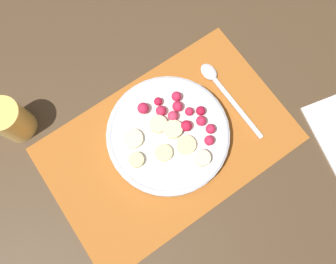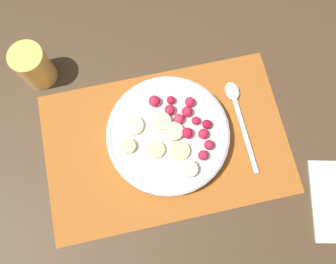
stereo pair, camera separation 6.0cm
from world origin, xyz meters
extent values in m
plane|color=#4C3823|center=(0.00, 0.00, 0.00)|extent=(3.00, 3.00, 0.00)
cube|color=#B26023|center=(0.00, 0.00, 0.00)|extent=(0.47, 0.30, 0.01)
cylinder|color=silver|center=(0.01, 0.01, 0.02)|extent=(0.23, 0.23, 0.03)
torus|color=silver|center=(0.01, 0.01, 0.03)|extent=(0.23, 0.23, 0.01)
cylinder|color=white|center=(0.01, 0.01, 0.04)|extent=(0.21, 0.21, 0.00)
cylinder|color=beige|center=(0.02, -0.03, 0.04)|extent=(0.04, 0.04, 0.01)
cylinder|color=beige|center=(-0.07, 0.00, 0.04)|extent=(0.03, 0.03, 0.01)
cylinder|color=beige|center=(0.00, 0.03, 0.04)|extent=(0.05, 0.05, 0.01)
cylinder|color=#F4EAB7|center=(-0.05, 0.04, 0.04)|extent=(0.05, 0.05, 0.01)
cylinder|color=beige|center=(0.02, 0.01, 0.04)|extent=(0.04, 0.04, 0.01)
cylinder|color=beige|center=(-0.02, -0.02, 0.04)|extent=(0.04, 0.04, 0.01)
cylinder|color=#F4EAB7|center=(0.03, -0.07, 0.04)|extent=(0.04, 0.04, 0.01)
sphere|color=red|center=(0.02, 0.07, 0.05)|extent=(0.02, 0.02, 0.02)
sphere|color=#D12347|center=(-0.01, 0.07, 0.05)|extent=(0.02, 0.02, 0.02)
sphere|color=#D12347|center=(0.05, 0.04, 0.05)|extent=(0.02, 0.02, 0.02)
sphere|color=#D12347|center=(0.06, -0.05, 0.05)|extent=(0.02, 0.02, 0.02)
sphere|color=red|center=(0.04, 0.00, 0.05)|extent=(0.02, 0.02, 0.02)
sphere|color=#D12347|center=(0.07, -0.01, 0.05)|extent=(0.02, 0.02, 0.02)
sphere|color=#D12347|center=(0.06, 0.02, 0.05)|extent=(0.02, 0.02, 0.02)
sphere|color=#D12347|center=(0.07, -0.03, 0.05)|extent=(0.02, 0.02, 0.02)
sphere|color=#D12347|center=(0.06, 0.06, 0.05)|extent=(0.02, 0.02, 0.02)
sphere|color=#DB3356|center=(0.03, 0.03, 0.05)|extent=(0.02, 0.02, 0.02)
sphere|color=#B21433|center=(0.08, 0.01, 0.05)|extent=(0.02, 0.02, 0.02)
sphere|color=#D12347|center=(0.02, 0.05, 0.05)|extent=(0.02, 0.02, 0.02)
cube|color=silver|center=(0.15, -0.02, 0.01)|extent=(0.01, 0.15, 0.00)
ellipsoid|color=silver|center=(0.15, 0.07, 0.01)|extent=(0.03, 0.04, 0.01)
cylinder|color=#F4CC66|center=(-0.22, 0.20, 0.04)|extent=(0.07, 0.07, 0.09)
camera|label=1|loc=(-0.08, -0.12, 0.62)|focal=35.00mm
camera|label=2|loc=(-0.03, -0.14, 0.62)|focal=35.00mm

